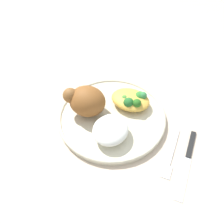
# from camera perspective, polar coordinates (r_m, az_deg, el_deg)

# --- Properties ---
(ground_plane) EXTENTS (2.00, 2.00, 0.00)m
(ground_plane) POSITION_cam_1_polar(r_m,az_deg,el_deg) (0.63, -0.00, -1.63)
(ground_plane) COLOR beige
(plate) EXTENTS (0.29, 0.29, 0.02)m
(plate) POSITION_cam_1_polar(r_m,az_deg,el_deg) (0.62, -0.00, -1.10)
(plate) COLOR beige
(plate) RESTS_ON ground_plane
(roasted_chicken) EXTENTS (0.11, 0.09, 0.07)m
(roasted_chicken) POSITION_cam_1_polar(r_m,az_deg,el_deg) (0.60, -6.44, 2.81)
(roasted_chicken) COLOR brown
(roasted_chicken) RESTS_ON plate
(rice_pile) EXTENTS (0.09, 0.09, 0.04)m
(rice_pile) POSITION_cam_1_polar(r_m,az_deg,el_deg) (0.56, -0.36, -4.37)
(rice_pile) COLOR white
(rice_pile) RESTS_ON plate
(mac_cheese_with_broccoli) EXTENTS (0.11, 0.08, 0.04)m
(mac_cheese_with_broccoli) POSITION_cam_1_polar(r_m,az_deg,el_deg) (0.63, 4.82, 3.07)
(mac_cheese_with_broccoli) COLOR gold
(mac_cheese_with_broccoli) RESTS_ON plate
(fork) EXTENTS (0.02, 0.14, 0.01)m
(fork) POSITION_cam_1_polar(r_m,az_deg,el_deg) (0.58, 14.30, -10.26)
(fork) COLOR silver
(fork) RESTS_ON ground_plane
(knife) EXTENTS (0.02, 0.19, 0.01)m
(knife) POSITION_cam_1_polar(r_m,az_deg,el_deg) (0.58, 18.21, -10.42)
(knife) COLOR black
(knife) RESTS_ON ground_plane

